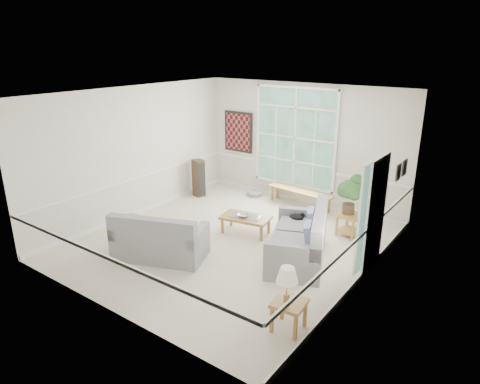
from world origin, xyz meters
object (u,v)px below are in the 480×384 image
(loveseat_right, at_px, (298,235))
(coffee_table, at_px, (246,225))
(loveseat_front, at_px, (160,234))
(side_table, at_px, (289,315))
(end_table, at_px, (350,225))

(loveseat_right, height_order, coffee_table, loveseat_right)
(loveseat_front, bearing_deg, side_table, -30.93)
(coffee_table, height_order, end_table, end_table)
(end_table, bearing_deg, coffee_table, -146.95)
(coffee_table, relative_size, side_table, 2.27)
(coffee_table, distance_m, side_table, 3.34)
(loveseat_front, relative_size, side_table, 3.73)
(coffee_table, xyz_separation_m, side_table, (2.39, -2.34, 0.04))
(loveseat_right, relative_size, coffee_table, 1.81)
(loveseat_right, distance_m, loveseat_front, 2.59)
(loveseat_front, bearing_deg, loveseat_right, 11.64)
(loveseat_right, distance_m, side_table, 2.16)
(loveseat_front, relative_size, coffee_table, 1.64)
(loveseat_right, height_order, loveseat_front, loveseat_right)
(end_table, bearing_deg, loveseat_front, -130.17)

